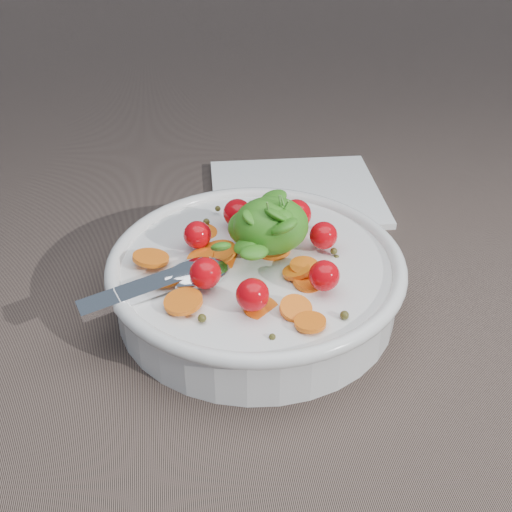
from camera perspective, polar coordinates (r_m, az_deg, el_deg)
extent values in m
plane|color=brown|center=(0.54, 1.93, -3.16)|extent=(6.00, 6.00, 0.00)
cylinder|color=white|center=(0.51, 0.00, -2.51)|extent=(0.22, 0.22, 0.04)
torus|color=white|center=(0.50, 0.00, -0.56)|extent=(0.23, 0.23, 0.01)
cylinder|color=white|center=(0.52, 0.00, -4.16)|extent=(0.11, 0.11, 0.01)
cylinder|color=brown|center=(0.51, 0.00, -2.51)|extent=(0.20, 0.20, 0.03)
cylinder|color=orange|center=(0.48, 4.59, -2.44)|extent=(0.03, 0.03, 0.01)
cylinder|color=orange|center=(0.46, 0.46, -4.75)|extent=(0.03, 0.03, 0.01)
cylinder|color=orange|center=(0.54, -4.68, 2.00)|extent=(0.03, 0.03, 0.01)
cylinder|color=orange|center=(0.45, 3.56, -4.66)|extent=(0.03, 0.03, 0.01)
cylinder|color=orange|center=(0.46, -6.49, -4.03)|extent=(0.04, 0.04, 0.01)
cylinder|color=orange|center=(0.50, -2.48, -1.08)|extent=(0.03, 0.03, 0.01)
cylinder|color=orange|center=(0.49, 4.32, -0.95)|extent=(0.02, 0.02, 0.01)
cylinder|color=orange|center=(0.53, 2.80, 1.78)|extent=(0.04, 0.04, 0.01)
cylinder|color=orange|center=(0.50, -2.33, -0.42)|extent=(0.03, 0.03, 0.01)
cylinder|color=orange|center=(0.50, -3.39, 0.35)|extent=(0.04, 0.04, 0.01)
cylinder|color=orange|center=(0.54, -4.91, 1.40)|extent=(0.04, 0.04, 0.01)
cylinder|color=orange|center=(0.50, -4.95, -0.15)|extent=(0.03, 0.03, 0.01)
cylinder|color=orange|center=(0.48, 3.63, -1.37)|extent=(0.03, 0.03, 0.01)
cylinder|color=orange|center=(0.55, 1.81, 2.97)|extent=(0.03, 0.03, 0.01)
cylinder|color=orange|center=(0.51, 1.48, 0.45)|extent=(0.04, 0.04, 0.01)
cylinder|color=orange|center=(0.50, -9.33, -0.16)|extent=(0.04, 0.03, 0.01)
cylinder|color=orange|center=(0.44, 4.84, -5.89)|extent=(0.02, 0.02, 0.01)
sphere|color=#464117|center=(0.53, 5.94, 1.39)|extent=(0.01, 0.01, 0.01)
sphere|color=#464117|center=(0.55, -4.44, 3.05)|extent=(0.01, 0.01, 0.01)
sphere|color=#464117|center=(0.51, 7.16, -0.13)|extent=(0.00, 0.00, 0.00)
sphere|color=#464117|center=(0.51, 6.93, 0.43)|extent=(0.01, 0.01, 0.01)
sphere|color=#464117|center=(0.58, 0.78, 4.98)|extent=(0.01, 0.01, 0.01)
sphere|color=#464117|center=(0.55, -0.80, 3.07)|extent=(0.01, 0.01, 0.01)
sphere|color=#464117|center=(0.43, 1.46, -7.20)|extent=(0.00, 0.00, 0.00)
sphere|color=#464117|center=(0.52, -0.39, 1.24)|extent=(0.01, 0.01, 0.01)
sphere|color=#464117|center=(0.45, 7.87, -5.23)|extent=(0.01, 0.01, 0.01)
sphere|color=#464117|center=(0.49, 4.78, -2.06)|extent=(0.00, 0.00, 0.00)
sphere|color=#464117|center=(0.44, -4.82, -5.53)|extent=(0.01, 0.01, 0.01)
sphere|color=#464117|center=(0.52, -3.52, 0.77)|extent=(0.01, 0.01, 0.01)
sphere|color=#464117|center=(0.56, -3.42, 4.23)|extent=(0.01, 0.01, 0.01)
sphere|color=#464117|center=(0.46, -6.21, -4.33)|extent=(0.00, 0.00, 0.00)
sphere|color=#464117|center=(0.54, 0.56, 2.06)|extent=(0.01, 0.01, 0.01)
sphere|color=#464117|center=(0.54, 6.34, 2.52)|extent=(0.01, 0.01, 0.01)
sphere|color=#C5040C|center=(0.51, 6.02, 1.83)|extent=(0.02, 0.02, 0.02)
sphere|color=#C5040C|center=(0.53, 3.59, 3.70)|extent=(0.03, 0.03, 0.03)
sphere|color=#C5040C|center=(0.53, -1.67, 3.84)|extent=(0.02, 0.02, 0.02)
sphere|color=#C5040C|center=(0.51, -5.23, 1.89)|extent=(0.02, 0.02, 0.02)
sphere|color=#C5040C|center=(0.46, -4.53, -1.54)|extent=(0.02, 0.02, 0.02)
sphere|color=#C5040C|center=(0.44, -0.31, -3.47)|extent=(0.02, 0.02, 0.02)
sphere|color=#C5040C|center=(0.46, 6.08, -1.75)|extent=(0.02, 0.02, 0.02)
ellipsoid|color=#3C8E20|center=(0.49, 1.33, 2.73)|extent=(0.06, 0.05, 0.04)
ellipsoid|color=#3C8E20|center=(0.51, -0.59, 2.54)|extent=(0.03, 0.03, 0.03)
ellipsoid|color=#3C8E20|center=(0.50, -0.57, 3.00)|extent=(0.02, 0.02, 0.02)
ellipsoid|color=#3C8E20|center=(0.49, 0.97, 2.64)|extent=(0.02, 0.02, 0.02)
ellipsoid|color=#3C8E20|center=(0.50, 2.79, 4.26)|extent=(0.02, 0.02, 0.01)
ellipsoid|color=#3C8E20|center=(0.49, 1.24, 3.23)|extent=(0.03, 0.03, 0.02)
ellipsoid|color=#3C8E20|center=(0.47, -0.17, 0.31)|extent=(0.02, 0.02, 0.01)
ellipsoid|color=#3C8E20|center=(0.48, 1.86, 3.67)|extent=(0.03, 0.03, 0.02)
ellipsoid|color=#3C8E20|center=(0.48, 1.95, 2.83)|extent=(0.02, 0.02, 0.01)
ellipsoid|color=#3C8E20|center=(0.49, 1.95, 3.10)|extent=(0.02, 0.02, 0.01)
ellipsoid|color=#3C8E20|center=(0.50, 2.03, 4.57)|extent=(0.02, 0.02, 0.01)
ellipsoid|color=#3C8E20|center=(0.50, -0.21, 3.13)|extent=(0.03, 0.03, 0.01)
ellipsoid|color=#3C8E20|center=(0.50, 1.59, 5.21)|extent=(0.03, 0.03, 0.01)
ellipsoid|color=#3C8E20|center=(0.49, 1.78, 4.44)|extent=(0.02, 0.02, 0.02)
ellipsoid|color=#3C8E20|center=(0.49, 1.37, 3.87)|extent=(0.03, 0.03, 0.02)
ellipsoid|color=#3C8E20|center=(0.48, 2.46, 3.62)|extent=(0.02, 0.02, 0.01)
ellipsoid|color=#3C8E20|center=(0.47, 2.53, 2.65)|extent=(0.02, 0.03, 0.02)
ellipsoid|color=#3C8E20|center=(0.48, -0.23, 3.30)|extent=(0.02, 0.02, 0.02)
ellipsoid|color=#3C8E20|center=(0.48, -0.96, 1.00)|extent=(0.03, 0.03, 0.02)
ellipsoid|color=#3C8E20|center=(0.49, 1.68, 3.78)|extent=(0.02, 0.02, 0.02)
ellipsoid|color=#3C8E20|center=(0.47, -3.14, 0.84)|extent=(0.02, 0.02, 0.01)
ellipsoid|color=#3C8E20|center=(0.50, 1.91, 3.27)|extent=(0.03, 0.02, 0.02)
ellipsoid|color=#3C8E20|center=(0.49, 1.74, 2.95)|extent=(0.03, 0.03, 0.01)
ellipsoid|color=#3C8E20|center=(0.49, 1.39, 4.25)|extent=(0.02, 0.03, 0.03)
ellipsoid|color=#3C8E20|center=(0.48, 0.09, 3.56)|extent=(0.02, 0.02, 0.02)
ellipsoid|color=#3C8E20|center=(0.49, 1.01, 3.36)|extent=(0.03, 0.03, 0.02)
cylinder|color=#4C8C33|center=(0.48, 2.37, 3.29)|extent=(0.01, 0.01, 0.04)
cylinder|color=#4C8C33|center=(0.48, 1.34, 3.01)|extent=(0.01, 0.01, 0.04)
cylinder|color=#4C8C33|center=(0.49, 2.08, 3.45)|extent=(0.01, 0.01, 0.04)
cylinder|color=#4C8C33|center=(0.48, 2.88, 3.30)|extent=(0.01, 0.01, 0.04)
ellipsoid|color=silver|center=(0.48, -5.28, -1.54)|extent=(0.06, 0.05, 0.02)
cube|color=silver|center=(0.47, -9.82, -2.86)|extent=(0.10, 0.05, 0.01)
cylinder|color=silver|center=(0.48, -7.08, -1.96)|extent=(0.02, 0.01, 0.01)
cube|color=white|center=(0.68, 3.57, 5.62)|extent=(0.18, 0.16, 0.01)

